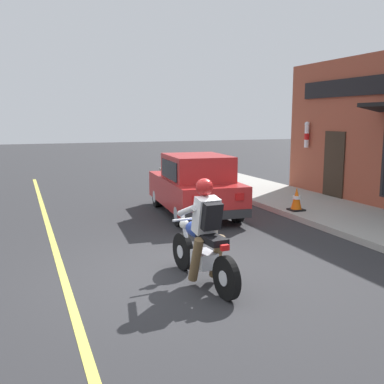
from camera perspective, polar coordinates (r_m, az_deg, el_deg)
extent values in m
plane|color=#2B2B2D|center=(7.34, -1.20, -10.48)|extent=(80.00, 80.00, 0.00)
cube|color=#9E9B93|center=(12.36, 16.99, -2.34)|extent=(2.60, 22.00, 0.14)
cube|color=#D1C64C|center=(9.82, -17.34, -5.73)|extent=(0.12, 19.80, 0.01)
cube|color=#2D2319|center=(14.16, 17.55, 3.09)|extent=(0.04, 0.90, 2.10)
cylinder|color=white|center=(15.09, 14.36, 6.84)|extent=(0.14, 0.14, 0.70)
cylinder|color=red|center=(15.09, 14.36, 6.84)|extent=(0.15, 0.15, 0.20)
sphere|color=silver|center=(15.08, 14.42, 8.36)|extent=(0.16, 0.16, 0.16)
cylinder|color=black|center=(7.50, -1.15, -7.54)|extent=(0.16, 0.63, 0.62)
cylinder|color=silver|center=(7.50, -1.15, -7.54)|extent=(0.14, 0.23, 0.22)
cylinder|color=black|center=(6.33, 4.39, -10.82)|extent=(0.16, 0.63, 0.62)
cylinder|color=silver|center=(6.33, 4.39, -10.82)|extent=(0.14, 0.23, 0.22)
cube|color=silver|center=(6.84, 1.57, -8.54)|extent=(0.32, 0.42, 0.24)
ellipsoid|color=#1E3899|center=(6.94, 0.61, -4.74)|extent=(0.35, 0.55, 0.24)
cube|color=black|center=(6.54, 2.54, -6.00)|extent=(0.31, 0.58, 0.10)
cylinder|color=silver|center=(7.33, -0.82, -5.39)|extent=(0.10, 0.33, 0.68)
cylinder|color=silver|center=(7.16, -0.41, -3.44)|extent=(0.56, 0.09, 0.04)
sphere|color=silver|center=(7.33, -1.00, -4.09)|extent=(0.16, 0.16, 0.16)
cylinder|color=silver|center=(6.61, 4.47, -10.10)|extent=(0.13, 0.56, 0.08)
cube|color=red|center=(6.24, 4.20, -7.06)|extent=(0.13, 0.07, 0.08)
cylinder|color=brown|center=(6.69, 0.48, -8.60)|extent=(0.17, 0.36, 0.71)
cylinder|color=brown|center=(6.85, 3.19, -8.17)|extent=(0.17, 0.36, 0.71)
cube|color=silver|center=(6.61, 1.80, -2.96)|extent=(0.37, 0.36, 0.57)
cylinder|color=silver|center=(6.73, -0.67, -2.40)|extent=(0.14, 0.53, 0.26)
cylinder|color=silver|center=(6.91, 2.32, -2.09)|extent=(0.14, 0.53, 0.26)
sphere|color=#A51919|center=(6.59, 1.57, 0.63)|extent=(0.26, 0.26, 0.26)
cube|color=black|center=(6.47, 2.47, -3.05)|extent=(0.30, 0.26, 0.42)
cylinder|color=black|center=(12.74, -4.41, -0.56)|extent=(0.23, 0.61, 0.60)
cylinder|color=silver|center=(12.74, -4.41, -0.56)|extent=(0.23, 0.34, 0.33)
cylinder|color=black|center=(13.12, 1.74, -0.25)|extent=(0.23, 0.61, 0.60)
cylinder|color=silver|center=(13.12, 1.74, -0.25)|extent=(0.23, 0.34, 0.33)
cylinder|color=black|center=(10.45, -1.60, -2.73)|extent=(0.23, 0.61, 0.60)
cylinder|color=silver|center=(10.45, -1.60, -2.73)|extent=(0.23, 0.34, 0.33)
cylinder|color=black|center=(10.91, 5.73, -2.27)|extent=(0.23, 0.61, 0.60)
cylinder|color=silver|center=(10.91, 5.73, -2.27)|extent=(0.23, 0.34, 0.33)
cube|color=red|center=(11.72, 0.26, 0.09)|extent=(1.92, 3.82, 0.70)
cube|color=red|center=(11.40, 0.63, 3.07)|extent=(1.58, 2.01, 0.66)
cube|color=black|center=(12.24, -0.58, 3.27)|extent=(1.35, 0.45, 0.51)
cube|color=black|center=(11.21, -2.91, 2.85)|extent=(0.15, 1.52, 0.46)
cube|color=black|center=(11.64, 4.05, 3.08)|extent=(0.15, 1.52, 0.46)
cube|color=silver|center=(13.36, -4.16, 1.73)|extent=(0.24, 0.06, 0.14)
cube|color=red|center=(9.80, 0.59, -0.92)|extent=(0.20, 0.06, 0.16)
cube|color=silver|center=(13.61, 0.03, 1.90)|extent=(0.24, 0.06, 0.14)
cube|color=red|center=(10.15, 6.09, -0.62)|extent=(0.20, 0.06, 0.16)
cube|color=#28282B|center=(13.50, -2.00, 0.24)|extent=(1.61, 0.24, 0.20)
cube|color=#28282B|center=(10.07, 3.31, -2.93)|extent=(1.61, 0.24, 0.20)
cube|color=black|center=(11.88, 13.08, -2.20)|extent=(0.36, 0.36, 0.04)
cone|color=orange|center=(11.82, 13.13, -0.77)|extent=(0.28, 0.28, 0.56)
cylinder|color=white|center=(11.82, 13.14, -0.68)|extent=(0.20, 0.20, 0.08)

